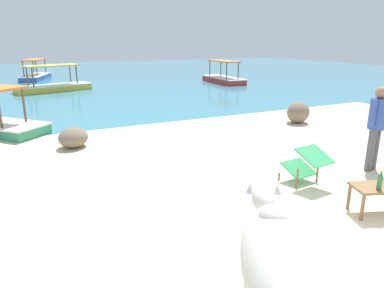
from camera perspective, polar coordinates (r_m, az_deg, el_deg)
name	(u,v)px	position (r m, az deg, el deg)	size (l,w,h in m)	color
sand_beach	(328,238)	(5.01, 21.19, -14.03)	(18.00, 14.00, 0.04)	beige
water_surface	(75,79)	(25.17, -18.49, 10.06)	(60.00, 36.00, 0.03)	teal
cow	(274,258)	(3.11, 13.26, -17.57)	(1.31, 1.84, 1.08)	beige
low_bench_table	(379,191)	(5.76, 28.19, -6.69)	(0.87, 0.68, 0.43)	brown
bottle	(380,182)	(5.55, 28.24, -5.42)	(0.07, 0.07, 0.30)	#2D6B38
deck_chair_near	(306,163)	(6.40, 18.10, -2.98)	(0.61, 0.82, 0.68)	brown
person_standing	(377,122)	(7.48, 27.86, 3.14)	(0.50, 0.32, 1.62)	#4C4C51
shore_rock_large	(298,112)	(11.19, 16.90, 4.95)	(0.83, 0.65, 0.65)	#756651
shore_rock_medium	(73,137)	(8.70, -18.74, 1.01)	(0.76, 0.65, 0.47)	#756651
boat_yellow	(54,86)	(19.08, -21.59, 8.82)	(3.85, 2.14, 1.29)	gold
boat_blue	(36,75)	(25.25, -24.08, 10.17)	(2.21, 3.85, 1.29)	#3866B7
boat_red	(223,78)	(21.60, 5.12, 10.66)	(1.32, 3.72, 1.29)	#C63833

